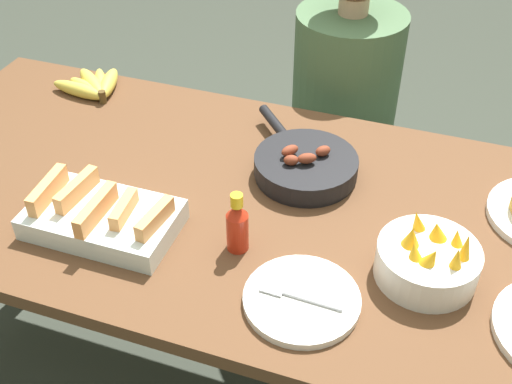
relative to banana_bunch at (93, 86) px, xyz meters
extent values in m
cube|color=brown|center=(0.58, -0.30, -0.04)|extent=(1.81, 0.82, 0.03)
cylinder|color=brown|center=(-0.26, 0.05, -0.41)|extent=(0.07, 0.07, 0.72)
ellipsoid|color=gold|center=(0.03, 0.02, 0.00)|extent=(0.08, 0.16, 0.04)
ellipsoid|color=gold|center=(0.01, 0.02, 0.00)|extent=(0.12, 0.16, 0.03)
ellipsoid|color=gold|center=(-0.01, 0.01, 0.00)|extent=(0.16, 0.15, 0.04)
ellipsoid|color=gold|center=(-0.01, -0.02, 0.00)|extent=(0.15, 0.09, 0.04)
ellipsoid|color=gold|center=(-0.03, -0.03, 0.00)|extent=(0.18, 0.06, 0.04)
cylinder|color=#4C3819|center=(0.05, -0.04, 0.00)|extent=(0.02, 0.02, 0.04)
cube|color=silver|center=(0.31, -0.49, 0.01)|extent=(0.31, 0.18, 0.05)
cube|color=#F29E56|center=(0.19, -0.49, 0.05)|extent=(0.03, 0.13, 0.05)
cube|color=#F29E56|center=(0.24, -0.47, 0.05)|extent=(0.03, 0.13, 0.05)
cube|color=#F29E56|center=(0.31, -0.51, 0.05)|extent=(0.02, 0.14, 0.05)
cube|color=#F29E56|center=(0.36, -0.49, 0.05)|extent=(0.03, 0.10, 0.04)
cube|color=#F29E56|center=(0.44, -0.49, 0.05)|extent=(0.04, 0.11, 0.04)
cylinder|color=black|center=(0.66, -0.17, -0.01)|extent=(0.23, 0.23, 0.01)
cylinder|color=black|center=(0.66, -0.17, 0.01)|extent=(0.24, 0.24, 0.04)
cylinder|color=black|center=(0.54, -0.04, 0.02)|extent=(0.11, 0.12, 0.02)
ellipsoid|color=brown|center=(0.62, -0.18, 0.05)|extent=(0.05, 0.05, 0.03)
ellipsoid|color=brown|center=(0.63, -0.21, 0.05)|extent=(0.04, 0.03, 0.02)
ellipsoid|color=brown|center=(0.69, -0.15, 0.05)|extent=(0.05, 0.05, 0.03)
ellipsoid|color=brown|center=(0.67, -0.20, 0.05)|extent=(0.05, 0.04, 0.02)
cylinder|color=silver|center=(0.76, -0.55, -0.01)|extent=(0.22, 0.22, 0.02)
cylinder|color=silver|center=(0.78, -0.56, 0.00)|extent=(0.11, 0.01, 0.01)
cube|color=silver|center=(0.70, -0.55, 0.00)|extent=(0.05, 0.02, 0.00)
cylinder|color=silver|center=(0.96, -0.40, 0.02)|extent=(0.20, 0.20, 0.07)
cone|color=#F4A819|center=(1.03, -0.40, 0.08)|extent=(0.03, 0.03, 0.06)
cone|color=#F4A819|center=(1.01, -0.37, 0.07)|extent=(0.04, 0.04, 0.04)
cone|color=#F4A819|center=(0.97, -0.37, 0.07)|extent=(0.05, 0.05, 0.05)
cone|color=#F4A819|center=(0.93, -0.36, 0.07)|extent=(0.05, 0.05, 0.06)
cone|color=#F4A819|center=(0.93, -0.40, 0.07)|extent=(0.04, 0.04, 0.05)
cone|color=#F4A819|center=(0.94, -0.43, 0.06)|extent=(0.05, 0.05, 0.04)
cone|color=#F4A819|center=(0.97, -0.44, 0.07)|extent=(0.05, 0.04, 0.05)
cone|color=#F4A819|center=(1.01, -0.43, 0.07)|extent=(0.04, 0.04, 0.05)
cylinder|color=#B72814|center=(0.60, -0.45, 0.02)|extent=(0.05, 0.05, 0.09)
cone|color=#B72814|center=(0.60, -0.45, 0.08)|extent=(0.05, 0.05, 0.02)
cylinder|color=gold|center=(0.60, -0.45, 0.11)|extent=(0.02, 0.02, 0.03)
cube|color=black|center=(0.64, 0.34, -0.55)|extent=(0.35, 0.35, 0.44)
cylinder|color=#476642|center=(0.64, 0.34, -0.09)|extent=(0.32, 0.32, 0.50)
cylinder|color=tan|center=(0.64, 0.34, 0.19)|extent=(0.08, 0.08, 0.05)
camera|label=1|loc=(0.94, -1.33, 0.90)|focal=45.00mm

